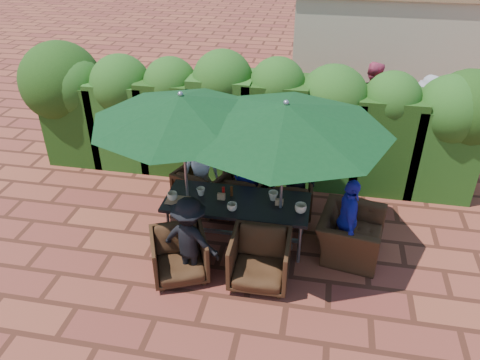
% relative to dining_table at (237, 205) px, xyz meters
% --- Properties ---
extents(ground, '(80.00, 80.00, 0.00)m').
position_rel_dining_table_xyz_m(ground, '(-0.18, -0.15, -0.67)').
color(ground, brown).
rests_on(ground, ground).
extents(dining_table, '(2.22, 0.90, 0.75)m').
position_rel_dining_table_xyz_m(dining_table, '(0.00, 0.00, 0.00)').
color(dining_table, black).
rests_on(dining_table, ground).
extents(umbrella_left, '(2.63, 2.63, 2.46)m').
position_rel_dining_table_xyz_m(umbrella_left, '(-0.78, -0.00, 1.54)').
color(umbrella_left, gray).
rests_on(umbrella_left, ground).
extents(umbrella_right, '(2.95, 2.95, 2.46)m').
position_rel_dining_table_xyz_m(umbrella_right, '(0.68, -0.05, 1.54)').
color(umbrella_right, gray).
rests_on(umbrella_right, ground).
extents(chair_far_left, '(1.04, 1.01, 0.84)m').
position_rel_dining_table_xyz_m(chair_far_left, '(-0.76, 0.85, -0.25)').
color(chair_far_left, black).
rests_on(chair_far_left, ground).
extents(chair_far_mid, '(0.81, 0.77, 0.76)m').
position_rel_dining_table_xyz_m(chair_far_mid, '(-0.06, 0.93, -0.30)').
color(chair_far_mid, black).
rests_on(chair_far_mid, ground).
extents(chair_far_right, '(0.77, 0.73, 0.75)m').
position_rel_dining_table_xyz_m(chair_far_right, '(0.75, 0.91, -0.30)').
color(chair_far_right, black).
rests_on(chair_far_right, ground).
extents(chair_near_left, '(0.98, 0.96, 0.78)m').
position_rel_dining_table_xyz_m(chair_near_left, '(-0.65, -0.94, -0.28)').
color(chair_near_left, black).
rests_on(chair_near_left, ground).
extents(chair_near_right, '(0.83, 0.78, 0.84)m').
position_rel_dining_table_xyz_m(chair_near_right, '(0.49, -0.84, -0.25)').
color(chair_near_right, black).
rests_on(chair_near_right, ground).
extents(chair_end_right, '(0.85, 1.15, 0.91)m').
position_rel_dining_table_xyz_m(chair_end_right, '(1.75, 0.03, -0.22)').
color(chair_end_right, black).
rests_on(chair_end_right, ground).
extents(adult_far_left, '(0.70, 0.53, 1.27)m').
position_rel_dining_table_xyz_m(adult_far_left, '(-0.83, 0.98, -0.04)').
color(adult_far_left, white).
rests_on(adult_far_left, ground).
extents(adult_far_mid, '(0.54, 0.46, 1.40)m').
position_rel_dining_table_xyz_m(adult_far_mid, '(0.02, 0.91, 0.03)').
color(adult_far_mid, '#2127B6').
rests_on(adult_far_mid, ground).
extents(adult_far_right, '(0.63, 0.46, 1.20)m').
position_rel_dining_table_xyz_m(adult_far_right, '(0.87, 0.91, -0.08)').
color(adult_far_right, black).
rests_on(adult_far_right, ground).
extents(adult_near_left, '(0.91, 0.57, 1.33)m').
position_rel_dining_table_xyz_m(adult_near_left, '(-0.48, -0.94, -0.01)').
color(adult_near_left, black).
rests_on(adult_near_left, ground).
extents(adult_end_right, '(0.47, 0.82, 1.34)m').
position_rel_dining_table_xyz_m(adult_end_right, '(1.68, -0.07, -0.00)').
color(adult_end_right, '#2127B6').
rests_on(adult_end_right, ground).
extents(child_left, '(0.37, 0.34, 0.83)m').
position_rel_dining_table_xyz_m(child_left, '(-0.38, 1.09, -0.26)').
color(child_left, '#C64569').
rests_on(child_left, ground).
extents(child_right, '(0.37, 0.34, 0.84)m').
position_rel_dining_table_xyz_m(child_right, '(0.39, 1.04, -0.26)').
color(child_right, '#7F4BA2').
rests_on(child_right, ground).
extents(pedestrian_a, '(1.55, 0.62, 1.64)m').
position_rel_dining_table_xyz_m(pedestrian_a, '(1.13, 4.01, 0.14)').
color(pedestrian_a, '#268E34').
rests_on(pedestrian_a, ground).
extents(pedestrian_b, '(0.92, 0.66, 1.75)m').
position_rel_dining_table_xyz_m(pedestrian_b, '(2.15, 4.27, 0.20)').
color(pedestrian_b, '#C64569').
rests_on(pedestrian_b, ground).
extents(pedestrian_c, '(1.04, 1.04, 1.58)m').
position_rel_dining_table_xyz_m(pedestrian_c, '(3.35, 4.11, 0.11)').
color(pedestrian_c, '#95949C').
rests_on(pedestrian_c, ground).
extents(cup_a, '(0.16, 0.16, 0.13)m').
position_rel_dining_table_xyz_m(cup_a, '(-0.98, -0.15, 0.14)').
color(cup_a, beige).
rests_on(cup_a, dining_table).
extents(cup_b, '(0.13, 0.13, 0.12)m').
position_rel_dining_table_xyz_m(cup_b, '(-0.58, 0.07, 0.14)').
color(cup_b, beige).
rests_on(cup_b, dining_table).
extents(cup_c, '(0.15, 0.15, 0.12)m').
position_rel_dining_table_xyz_m(cup_c, '(-0.02, -0.25, 0.14)').
color(cup_c, beige).
rests_on(cup_c, dining_table).
extents(cup_d, '(0.15, 0.15, 0.14)m').
position_rel_dining_table_xyz_m(cup_d, '(0.54, 0.14, 0.15)').
color(cup_d, beige).
rests_on(cup_d, dining_table).
extents(cup_e, '(0.18, 0.18, 0.14)m').
position_rel_dining_table_xyz_m(cup_e, '(0.98, -0.11, 0.15)').
color(cup_e, beige).
rests_on(cup_e, dining_table).
extents(ketchup_bottle, '(0.04, 0.04, 0.17)m').
position_rel_dining_table_xyz_m(ketchup_bottle, '(-0.23, 0.09, 0.16)').
color(ketchup_bottle, '#B20C0A').
rests_on(ketchup_bottle, dining_table).
extents(sauce_bottle, '(0.04, 0.04, 0.17)m').
position_rel_dining_table_xyz_m(sauce_bottle, '(-0.11, 0.14, 0.16)').
color(sauce_bottle, '#4C230C').
rests_on(sauce_bottle, dining_table).
extents(serving_tray, '(0.35, 0.25, 0.02)m').
position_rel_dining_table_xyz_m(serving_tray, '(-0.89, -0.16, 0.08)').
color(serving_tray, '#9F714D').
rests_on(serving_tray, dining_table).
extents(number_block_left, '(0.12, 0.06, 0.10)m').
position_rel_dining_table_xyz_m(number_block_left, '(-0.24, 0.01, 0.13)').
color(number_block_left, tan).
rests_on(number_block_left, dining_table).
extents(number_block_right, '(0.12, 0.06, 0.10)m').
position_rel_dining_table_xyz_m(number_block_right, '(0.65, 0.02, 0.13)').
color(number_block_right, tan).
rests_on(number_block_right, dining_table).
extents(hedge_wall, '(9.10, 1.60, 2.44)m').
position_rel_dining_table_xyz_m(hedge_wall, '(-0.32, 2.17, 0.64)').
color(hedge_wall, '#17360E').
rests_on(hedge_wall, ground).
extents(building, '(6.20, 3.08, 3.20)m').
position_rel_dining_table_xyz_m(building, '(3.32, 6.85, 0.93)').
color(building, '#BFB48E').
rests_on(building, ground).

